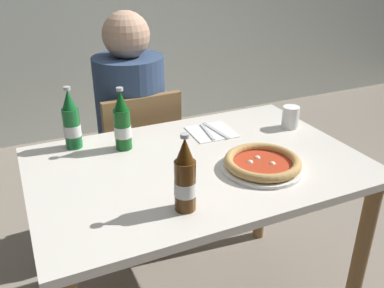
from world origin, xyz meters
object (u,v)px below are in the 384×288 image
Objects in this scene: pizza_margherita_near at (262,163)px; beer_bottle_right at (122,124)px; paper_cup at (290,117)px; beer_bottle_left at (185,179)px; dining_table_main at (197,188)px; chair_behind_table at (138,159)px; diner_seated at (133,137)px; beer_bottle_center at (71,123)px; napkin_with_cutlery at (211,132)px.

beer_bottle_right is (-0.40, 0.37, 0.08)m from pizza_margherita_near.
beer_bottle_left is at bearing -150.19° from paper_cup.
beer_bottle_right is at bearing 172.15° from paper_cup.
pizza_margherita_near reaches higher than dining_table_main.
dining_table_main is 0.63m from chair_behind_table.
beer_bottle_left is 0.48m from beer_bottle_right.
beer_bottle_left is (-0.35, -0.11, 0.08)m from pizza_margherita_near.
beer_bottle_left is (-0.11, -0.92, 0.27)m from diner_seated.
diner_seated is 0.55m from beer_bottle_center.
dining_table_main is 0.54m from beer_bottle_center.
dining_table_main is 0.27m from pizza_margherita_near.
pizza_margherita_near is 0.55m from beer_bottle_right.
napkin_with_cutlery is at bearing -63.68° from diner_seated.
beer_bottle_right is at bearing -27.76° from beer_bottle_center.
diner_seated is (-0.05, 0.66, -0.05)m from dining_table_main.
pizza_margherita_near is (0.19, -0.14, 0.14)m from dining_table_main.
paper_cup is at bearing 29.81° from beer_bottle_left.
diner_seated is at bearing -88.85° from chair_behind_table.
paper_cup is (0.56, -0.54, 0.21)m from diner_seated.
diner_seated reaches higher than chair_behind_table.
beer_bottle_right reaches higher than paper_cup.
diner_seated is at bearing 83.15° from beer_bottle_left.
diner_seated is 0.54m from beer_bottle_right.
dining_table_main is at bearing -46.17° from beer_bottle_right.
dining_table_main is 1.41× the size of chair_behind_table.
dining_table_main is 0.54m from paper_cup.
diner_seated is 0.52m from napkin_with_cutlery.
chair_behind_table is at bearing -85.95° from diner_seated.
chair_behind_table is at bearing 107.35° from pizza_margherita_near.
beer_bottle_left reaches higher than chair_behind_table.
beer_bottle_right is (-0.16, -0.39, 0.37)m from chair_behind_table.
chair_behind_table is at bearing 41.08° from beer_bottle_center.
beer_bottle_left is (-0.11, -0.87, 0.37)m from chair_behind_table.
pizza_margherita_near is at bearing -139.93° from paper_cup.
beer_bottle_center is at bearing -134.12° from diner_seated.
pizza_margherita_near is 0.36m from napkin_with_cutlery.
beer_bottle_center is at bearing 141.46° from pizza_margherita_near.
beer_bottle_center is 0.91m from paper_cup.
diner_seated is at bearing 45.88° from beer_bottle_center.
beer_bottle_left is 1.30× the size of napkin_with_cutlery.
beer_bottle_center is at bearing 140.99° from dining_table_main.
beer_bottle_center is at bearing 38.18° from chair_behind_table.
beer_bottle_right is at bearing 178.94° from napkin_with_cutlery.
chair_behind_table is at bearing 66.99° from beer_bottle_right.
pizza_margherita_near is 1.54× the size of napkin_with_cutlery.
napkin_with_cutlery is at bearing 93.01° from pizza_margherita_near.
beer_bottle_center is at bearing 111.48° from beer_bottle_left.
paper_cup is at bearing 40.07° from pizza_margherita_near.
paper_cup reaches higher than pizza_margherita_near.
diner_seated is at bearing 136.03° from paper_cup.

